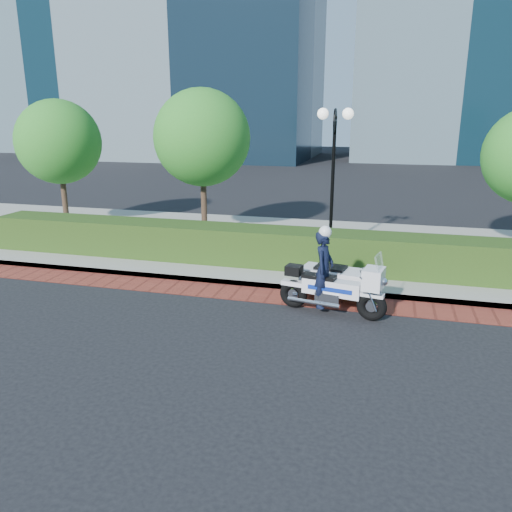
% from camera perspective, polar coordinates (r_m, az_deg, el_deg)
% --- Properties ---
extents(ground, '(120.00, 120.00, 0.00)m').
position_cam_1_polar(ground, '(10.61, -0.42, -7.31)').
color(ground, black).
rests_on(ground, ground).
extents(brick_strip, '(60.00, 1.00, 0.01)m').
position_cam_1_polar(brick_strip, '(11.96, 1.49, -4.55)').
color(brick_strip, maroon).
rests_on(brick_strip, ground).
extents(sidewalk, '(60.00, 8.00, 0.15)m').
position_cam_1_polar(sidewalk, '(16.15, 5.21, 1.09)').
color(sidewalk, gray).
rests_on(sidewalk, ground).
extents(hedge_main, '(18.00, 1.20, 1.00)m').
position_cam_1_polar(hedge_main, '(13.72, 3.55, 0.94)').
color(hedge_main, black).
rests_on(hedge_main, sidewalk).
extents(lamppost, '(1.02, 0.70, 4.21)m').
position_cam_1_polar(lamppost, '(14.74, 8.85, 10.94)').
color(lamppost, black).
rests_on(lamppost, sidewalk).
extents(tree_a, '(3.00, 3.00, 4.58)m').
position_cam_1_polar(tree_a, '(19.70, -21.63, 12.01)').
color(tree_a, '#332319').
rests_on(tree_a, sidewalk).
extents(tree_b, '(3.20, 3.20, 4.89)m').
position_cam_1_polar(tree_b, '(17.05, -6.18, 13.28)').
color(tree_b, '#332319').
rests_on(tree_b, sidewalk).
extents(police_motorcycle, '(2.38, 1.90, 1.94)m').
position_cam_1_polar(police_motorcycle, '(11.16, 8.70, -2.67)').
color(police_motorcycle, black).
rests_on(police_motorcycle, ground).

